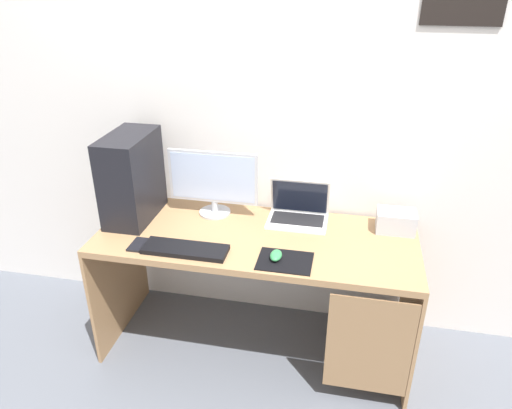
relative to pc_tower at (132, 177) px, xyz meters
The scene contains 11 objects.
ground_plane 1.20m from the pc_tower, ahead, with size 8.00×8.00×0.00m, color slate.
wall_back 0.83m from the pc_tower, 23.13° to the left, with size 4.00×0.05×2.60m.
desk 0.81m from the pc_tower, ahead, with size 1.66×0.67×0.73m.
pc_tower is the anchor object (origin of this frame).
monitor 0.44m from the pc_tower, 15.72° to the left, with size 0.50×0.18×0.37m.
laptop 0.92m from the pc_tower, ahead, with size 0.32×0.22×0.23m.
projector 1.43m from the pc_tower, ahead, with size 0.20×0.14×0.11m, color #B7BCC6.
keyboard 0.54m from the pc_tower, 37.19° to the right, with size 0.42×0.14×0.02m, color black.
mousepad 0.96m from the pc_tower, 17.98° to the right, with size 0.26×0.20×0.01m, color black.
mouse_left 0.91m from the pc_tower, 18.26° to the right, with size 0.06×0.10×0.03m, color #338C4C.
cell_phone 0.40m from the pc_tower, 64.51° to the right, with size 0.07×0.13×0.01m, color black.
Camera 1 is at (0.44, -2.12, 1.99)m, focal length 33.65 mm.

